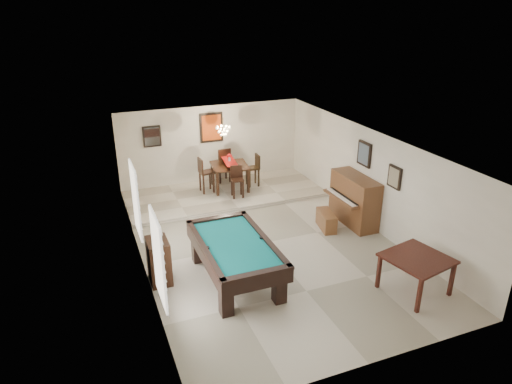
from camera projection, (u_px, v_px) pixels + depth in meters
ground_plane at (265, 243)px, 11.47m from camera, size 6.00×9.00×0.02m
wall_back at (212, 145)px, 14.84m from camera, size 6.00×0.04×2.60m
wall_front at (377, 299)px, 7.11m from camera, size 6.00×0.04×2.60m
wall_left at (139, 215)px, 9.95m from camera, size 0.04×9.00×2.60m
wall_right at (370, 179)px, 12.00m from camera, size 0.04×9.00×2.60m
ceiling at (266, 143)px, 10.48m from camera, size 6.00×9.00×0.04m
dining_step at (225, 194)px, 14.24m from camera, size 6.00×2.50×0.12m
window_left_front at (158, 259)px, 8.03m from camera, size 0.06×1.00×1.70m
window_left_rear at (136, 200)px, 10.43m from camera, size 0.06×1.00×1.70m
pool_table at (235, 262)px, 9.77m from camera, size 1.46×2.68×0.89m
square_table at (415, 274)px, 9.39m from camera, size 1.39×1.39×0.81m
upright_piano at (349, 201)px, 12.23m from camera, size 0.90×1.61×1.35m
piano_bench at (326, 220)px, 12.12m from camera, size 0.48×0.88×0.46m
apothecary_chest at (159, 261)px, 9.71m from camera, size 0.44×0.66×0.98m
dining_table at (230, 175)px, 14.34m from camera, size 1.24×1.24×0.92m
flower_vase at (229, 157)px, 14.12m from camera, size 0.15×0.15×0.24m
dining_chair_south at (237, 182)px, 13.72m from camera, size 0.40×0.40×0.95m
dining_chair_north at (223, 164)px, 14.90m from camera, size 0.45×0.45×1.16m
dining_chair_west at (206, 175)px, 14.07m from camera, size 0.43×0.43×1.10m
dining_chair_east at (253, 170)px, 14.58m from camera, size 0.39×0.39×1.02m
chandelier at (223, 128)px, 13.38m from camera, size 0.44×0.44×0.60m
back_painting at (211, 127)px, 14.57m from camera, size 0.75×0.06×0.95m
back_mirror at (152, 136)px, 13.96m from camera, size 0.55×0.06×0.65m
right_picture_upper at (364, 154)px, 12.01m from camera, size 0.06×0.55×0.65m
right_picture_lower at (395, 177)px, 10.97m from camera, size 0.06×0.45×0.55m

